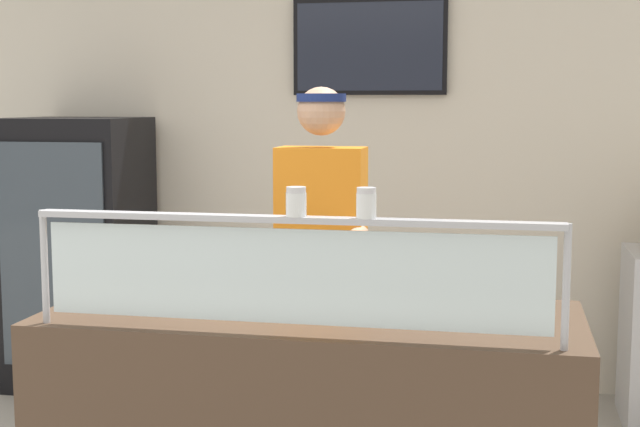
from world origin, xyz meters
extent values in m
cube|color=silver|center=(0.95, 2.69, 1.35)|extent=(6.30, 0.08, 2.70)
cube|color=black|center=(0.82, 2.62, 2.01)|extent=(0.91, 0.04, 0.56)
cube|color=#1E2333|center=(0.82, 2.60, 2.01)|extent=(0.86, 0.01, 0.51)
cylinder|color=#B2B5BC|center=(0.10, 0.06, 1.14)|extent=(0.02, 0.02, 0.39)
cylinder|color=#B2B5BC|center=(1.80, 0.06, 1.14)|extent=(0.02, 0.02, 0.39)
cube|color=silver|center=(0.95, 0.06, 1.14)|extent=(1.64, 0.01, 0.31)
cube|color=#B2B5BC|center=(0.95, 0.06, 1.33)|extent=(1.70, 0.06, 0.02)
cylinder|color=#9EA0A8|center=(0.75, 0.48, 0.96)|extent=(0.45, 0.45, 0.01)
cylinder|color=tan|center=(0.75, 0.48, 0.97)|extent=(0.42, 0.42, 0.02)
cylinder|color=gold|center=(0.75, 0.48, 0.98)|extent=(0.37, 0.37, 0.01)
cube|color=#ADAFB7|center=(0.73, 0.46, 0.99)|extent=(0.10, 0.28, 0.01)
cylinder|color=white|center=(0.97, 0.06, 1.37)|extent=(0.07, 0.07, 0.08)
cylinder|color=white|center=(0.97, 0.06, 1.36)|extent=(0.06, 0.06, 0.05)
cylinder|color=silver|center=(0.97, 0.06, 1.42)|extent=(0.06, 0.06, 0.02)
cylinder|color=white|center=(1.20, 0.06, 1.38)|extent=(0.06, 0.06, 0.08)
cylinder|color=red|center=(1.20, 0.06, 1.36)|extent=(0.05, 0.05, 0.05)
cylinder|color=silver|center=(1.20, 0.06, 1.42)|extent=(0.06, 0.06, 0.02)
cylinder|color=#23232D|center=(0.72, 1.15, 0.47)|extent=(0.13, 0.13, 0.95)
cylinder|color=#23232D|center=(0.94, 1.15, 0.47)|extent=(0.13, 0.13, 0.95)
cube|color=orange|center=(0.83, 1.15, 1.23)|extent=(0.38, 0.21, 0.55)
sphere|color=tan|center=(0.83, 1.15, 1.66)|extent=(0.21, 0.21, 0.21)
cylinder|color=navy|center=(0.83, 1.15, 1.71)|extent=(0.21, 0.21, 0.04)
cylinder|color=tan|center=(1.01, 0.93, 1.13)|extent=(0.08, 0.34, 0.08)
cube|color=black|center=(-0.87, 2.25, 0.80)|extent=(0.74, 0.65, 1.60)
cube|color=#38424C|center=(-0.87, 1.91, 0.83)|extent=(0.64, 0.02, 1.28)
cylinder|color=red|center=(-1.09, 2.02, 0.88)|extent=(0.06, 0.06, 0.20)
cylinder|color=blue|center=(-0.98, 2.02, 0.88)|extent=(0.06, 0.06, 0.20)
cylinder|color=red|center=(-0.87, 2.02, 0.88)|extent=(0.06, 0.06, 0.20)
cylinder|color=blue|center=(-0.76, 2.02, 0.88)|extent=(0.06, 0.06, 0.20)
cylinder|color=blue|center=(-0.65, 2.02, 0.88)|extent=(0.06, 0.06, 0.20)
camera|label=1|loc=(1.62, -2.70, 1.70)|focal=50.88mm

